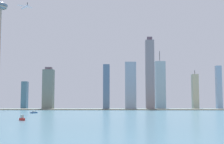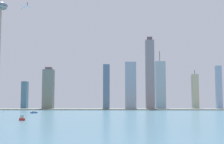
% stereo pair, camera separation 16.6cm
% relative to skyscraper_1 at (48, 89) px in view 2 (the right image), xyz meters
% --- Properties ---
extents(ground_plane, '(6000.00, 6000.00, 0.00)m').
position_rel_skyscraper_1_xyz_m(ground_plane, '(108.34, -566.06, -48.83)').
color(ground_plane, '#3D6579').
extents(waterfront_pier, '(857.14, 78.16, 2.11)m').
position_rel_skyscraper_1_xyz_m(waterfront_pier, '(108.34, -24.87, -47.78)').
color(waterfront_pier, slate).
rests_on(waterfront_pier, ground).
extents(skyscraper_1, '(25.11, 22.49, 101.33)m').
position_rel_skyscraper_1_xyz_m(skyscraper_1, '(0.00, 0.00, 0.00)').
color(skyscraper_1, slate).
rests_on(skyscraper_1, ground).
extents(skyscraper_2, '(26.80, 12.51, 115.05)m').
position_rel_skyscraper_1_xyz_m(skyscraper_2, '(197.06, 14.50, 8.69)').
color(skyscraper_2, '#8BA0B7').
rests_on(skyscraper_2, ground).
extents(skyscraper_4, '(14.51, 20.49, 97.60)m').
position_rel_skyscraper_1_xyz_m(skyscraper_4, '(359.03, 47.33, -5.13)').
color(skyscraper_4, '#B2AE8F').
rests_on(skyscraper_4, ground).
extents(skyscraper_6, '(20.26, 21.51, 175.31)m').
position_rel_skyscraper_1_xyz_m(skyscraper_6, '(243.49, 10.07, 36.29)').
color(skyscraper_6, gray).
rests_on(skyscraper_6, ground).
extents(skyscraper_7, '(14.20, 20.00, 72.01)m').
position_rel_skyscraper_1_xyz_m(skyscraper_7, '(-79.80, 75.58, -12.83)').
color(skyscraper_7, '#406A82').
rests_on(skyscraper_7, ground).
extents(skyscraper_8, '(13.14, 14.14, 106.85)m').
position_rel_skyscraper_1_xyz_m(skyscraper_8, '(413.25, 31.90, 4.59)').
color(skyscraper_8, '#84A3C4').
rests_on(skyscraper_8, ground).
extents(skyscraper_9, '(26.12, 27.66, 148.31)m').
position_rel_skyscraper_1_xyz_m(skyscraper_9, '(272.71, 55.88, 11.57)').
color(skyscraper_9, '#95B4C2').
rests_on(skyscraper_9, ground).
extents(skyscraper_10, '(15.45, 13.09, 107.90)m').
position_rel_skyscraper_1_xyz_m(skyscraper_10, '(139.01, 3.10, 5.12)').
color(skyscraper_10, slate).
rests_on(skyscraper_10, ground).
extents(boat_2, '(6.22, 6.37, 4.83)m').
position_rel_skyscraper_1_xyz_m(boat_2, '(90.77, -487.42, -47.10)').
color(boat_2, '#B52621').
rests_on(boat_2, ground).
extents(boat_3, '(7.16, 15.62, 8.41)m').
position_rel_skyscraper_1_xyz_m(boat_3, '(44.42, -282.09, -47.57)').
color(boat_3, navy).
rests_on(boat_3, ground).
extents(airplane, '(28.03, 27.65, 8.31)m').
position_rel_skyscraper_1_xyz_m(airplane, '(-34.03, -90.56, 173.95)').
color(airplane, silver).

